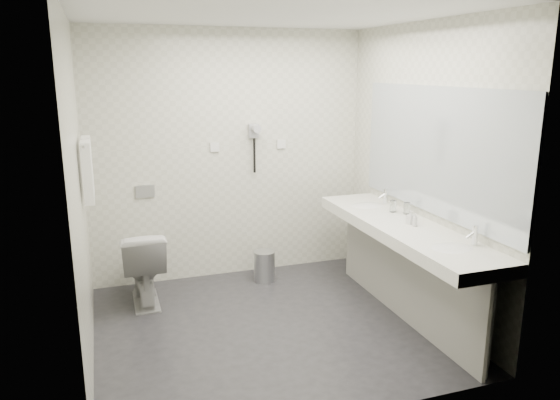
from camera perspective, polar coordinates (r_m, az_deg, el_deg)
name	(u,v)px	position (r m, az deg, el deg)	size (l,w,h in m)	color
floor	(269,326)	(4.63, -1.19, -13.30)	(2.80, 2.80, 0.00)	#232227
ceiling	(267,14)	(4.14, -1.38, 19.22)	(2.80, 2.80, 0.00)	silver
wall_back	(229,156)	(5.44, -5.41, 4.67)	(2.80, 2.80, 0.00)	beige
wall_front	(337,226)	(3.03, 6.14, -2.77)	(2.80, 2.80, 0.00)	beige
wall_left	(79,194)	(4.03, -20.64, 0.58)	(2.60, 2.60, 0.00)	beige
wall_right	(422,171)	(4.81, 14.86, 3.06)	(2.60, 2.60, 0.00)	beige
vanity_counter	(403,229)	(4.60, 13.02, -3.08)	(0.55, 2.20, 0.10)	silver
vanity_panel	(403,277)	(4.76, 13.00, -7.95)	(0.03, 2.15, 0.75)	gray
vanity_post_near	(488,331)	(4.01, 21.32, -12.84)	(0.06, 0.06, 0.75)	silver
vanity_post_far	(352,240)	(5.62, 7.73, -4.28)	(0.06, 0.06, 0.75)	silver
mirror	(435,151)	(4.61, 16.22, 5.03)	(0.02, 2.20, 1.05)	#B2BCC6
basin_near	(452,250)	(4.09, 17.81, -5.06)	(0.40, 0.31, 0.05)	silver
basin_far	(367,207)	(5.14, 9.27, -0.73)	(0.40, 0.31, 0.05)	silver
faucet_near	(475,235)	(4.17, 20.06, -3.55)	(0.04, 0.04, 0.15)	silver
faucet_far	(386,196)	(5.21, 11.20, 0.40)	(0.04, 0.04, 0.15)	silver
soap_bottle_a	(410,217)	(4.58, 13.72, -1.79)	(0.05, 0.05, 0.12)	white
soap_bottle_c	(415,220)	(4.53, 14.19, -2.05)	(0.04, 0.04, 0.11)	white
glass_left	(407,208)	(4.89, 13.36, -0.85)	(0.06, 0.06, 0.10)	silver
glass_right	(393,206)	(4.93, 11.95, -0.64)	(0.06, 0.06, 0.11)	silver
toilet	(143,266)	(5.09, -14.37, -6.84)	(0.39, 0.69, 0.70)	silver
flush_plate	(145,191)	(5.36, -14.17, 0.89)	(0.18, 0.02, 0.12)	#B2B5BA
pedal_bin	(264,267)	(5.48, -1.67, -7.12)	(0.21, 0.21, 0.30)	#B2B5BA
bin_lid	(264,252)	(5.43, -1.69, -5.57)	(0.21, 0.21, 0.01)	#B2B5BA
towel_rail	(84,142)	(4.52, -20.16, 5.85)	(0.02, 0.02, 0.62)	silver
towel_near	(87,172)	(4.41, -19.83, 2.81)	(0.07, 0.24, 0.48)	white
towel_far	(88,166)	(4.69, -19.79, 3.42)	(0.07, 0.24, 0.48)	white
dryer_cradle	(254,131)	(5.44, -2.81, 7.38)	(0.10, 0.04, 0.14)	#9B9BA1
dryer_barrel	(256,129)	(5.37, -2.61, 7.62)	(0.08, 0.08, 0.14)	#9B9BA1
dryer_cord	(254,156)	(5.46, -2.74, 4.75)	(0.02, 0.02, 0.35)	black
switch_plate_a	(215,147)	(5.38, -6.96, 5.61)	(0.09, 0.02, 0.09)	silver
switch_plate_b	(281,144)	(5.57, 0.14, 5.98)	(0.09, 0.02, 0.09)	silver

